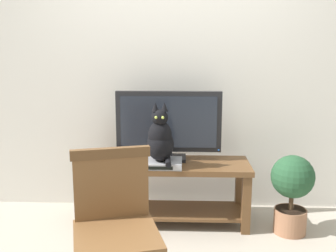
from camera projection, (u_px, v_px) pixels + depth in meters
name	position (u px, v px, depth m)	size (l,w,h in m)	color
back_wall	(176.00, 56.00, 3.54)	(7.00, 0.12, 2.80)	silver
tv_stand	(168.00, 182.00, 3.31)	(1.36, 0.48, 0.53)	brown
tv	(169.00, 124.00, 3.30)	(0.89, 0.20, 0.59)	black
media_box	(160.00, 163.00, 3.17)	(0.35, 0.27, 0.05)	#ADADB2
cat	(160.00, 139.00, 3.12)	(0.22, 0.34, 0.48)	black
wooden_chair	(114.00, 217.00, 2.21)	(0.57, 0.57, 0.90)	brown
book_stack	(104.00, 157.00, 3.25)	(0.26, 0.22, 0.11)	beige
potted_plant	(292.00, 188.00, 3.11)	(0.34, 0.34, 0.64)	#9E6B4C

